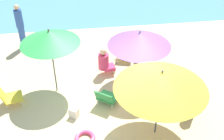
{
  "coord_description": "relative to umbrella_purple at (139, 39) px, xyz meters",
  "views": [
    {
      "loc": [
        -0.75,
        -5.63,
        5.61
      ],
      "look_at": [
        0.15,
        1.13,
        0.7
      ],
      "focal_mm": 46.2,
      "sensor_mm": 36.0,
      "label": 1
    }
  ],
  "objects": [
    {
      "name": "umbrella_green",
      "position": [
        -2.47,
        -0.02,
        0.26
      ],
      "size": [
        1.64,
        1.64,
        2.08
      ],
      "color": "#4C4C51",
      "rests_on": "ground_plane"
    },
    {
      "name": "umbrella_yellow",
      "position": [
        0.05,
        -2.06,
        0.1
      ],
      "size": [
        2.17,
        2.17,
        1.96
      ],
      "color": "#4C4C51",
      "rests_on": "ground_plane"
    },
    {
      "name": "person_d",
      "position": [
        -3.73,
        2.7,
        -0.71
      ],
      "size": [
        0.27,
        0.27,
        1.68
      ],
      "rotation": [
        0.0,
        0.0,
        4.38
      ],
      "color": "#2D519E",
      "rests_on": "ground_plane"
    },
    {
      "name": "umbrella_purple",
      "position": [
        0.0,
        0.0,
        0.0
      ],
      "size": [
        1.83,
        1.83,
        1.83
      ],
      "color": "#4C4C51",
      "rests_on": "ground_plane"
    },
    {
      "name": "person_c",
      "position": [
        1.13,
        -1.57,
        -1.13
      ],
      "size": [
        0.47,
        0.52,
        0.92
      ],
      "rotation": [
        0.0,
        0.0,
        0.95
      ],
      "color": "black",
      "rests_on": "ground_plane"
    },
    {
      "name": "person_b",
      "position": [
        -0.93,
        0.6,
        -1.09
      ],
      "size": [
        0.56,
        0.38,
        0.97
      ],
      "rotation": [
        0.0,
        0.0,
        0.13
      ],
      "color": "#DB3866",
      "rests_on": "ground_plane"
    },
    {
      "name": "beach_chair_d",
      "position": [
        -1.06,
        -0.87,
        -1.29
      ],
      "size": [
        0.77,
        0.77,
        0.56
      ],
      "rotation": [
        0.0,
        0.0,
        0.96
      ],
      "color": "#33934C",
      "rests_on": "ground_plane"
    },
    {
      "name": "ground_plane",
      "position": [
        -0.96,
        -1.31,
        -1.57
      ],
      "size": [
        40.0,
        40.0,
        0.0
      ],
      "primitive_type": "plane",
      "color": "#D3BC8C"
    },
    {
      "name": "beach_chair_a",
      "position": [
        -0.15,
        1.38,
        -1.26
      ],
      "size": [
        0.66,
        0.63,
        0.59
      ],
      "rotation": [
        0.0,
        0.0,
        -1.83
      ],
      "color": "gold",
      "rests_on": "ground_plane"
    },
    {
      "name": "beach_chair_b",
      "position": [
        1.12,
        -0.81,
        -1.26
      ],
      "size": [
        0.76,
        0.78,
        0.63
      ],
      "rotation": [
        0.0,
        0.0,
        2.2
      ],
      "color": "gold",
      "rests_on": "ground_plane"
    },
    {
      "name": "person_a",
      "position": [
        0.35,
        1.14,
        -1.15
      ],
      "size": [
        0.35,
        0.56,
        0.89
      ],
      "rotation": [
        0.0,
        0.0,
        1.51
      ],
      "color": "#2D519E",
      "rests_on": "ground_plane"
    },
    {
      "name": "beach_chair_c",
      "position": [
        -3.77,
        -0.5,
        -1.26
      ],
      "size": [
        0.7,
        0.63,
        0.61
      ],
      "rotation": [
        0.0,
        0.0,
        0.23
      ],
      "color": "gold",
      "rests_on": "ground_plane"
    },
    {
      "name": "beach_bag",
      "position": [
        -1.98,
        -1.23,
        -1.43
      ],
      "size": [
        0.31,
        0.29,
        0.29
      ],
      "primitive_type": "cube",
      "rotation": [
        0.0,
        0.0,
        2.57
      ],
      "color": "silver",
      "rests_on": "ground_plane"
    },
    {
      "name": "swim_ring",
      "position": [
        -1.74,
        -2.07,
        -1.52
      ],
      "size": [
        0.53,
        0.53,
        0.11
      ],
      "primitive_type": "torus",
      "color": "#E54C7F",
      "rests_on": "ground_plane"
    }
  ]
}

